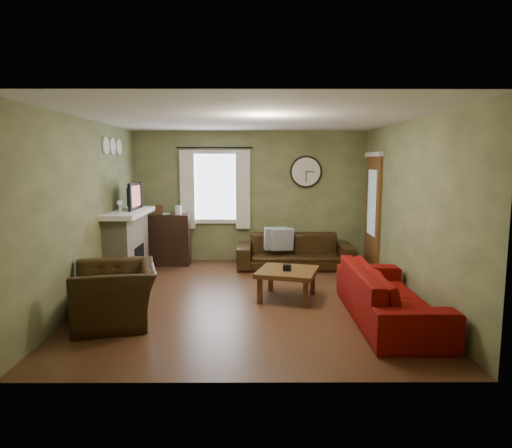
{
  "coord_description": "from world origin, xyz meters",
  "views": [
    {
      "loc": [
        0.07,
        -6.52,
        2.0
      ],
      "look_at": [
        0.1,
        0.4,
        1.05
      ],
      "focal_mm": 32.0,
      "sensor_mm": 36.0,
      "label": 1
    }
  ],
  "objects_px": {
    "sofa_red": "(389,294)",
    "armchair": "(115,294)",
    "bookshelf": "(168,240)",
    "sofa_brown": "(295,251)",
    "coffee_table": "(287,284)"
  },
  "relations": [
    {
      "from": "sofa_brown",
      "to": "sofa_red",
      "type": "relative_size",
      "value": 0.95
    },
    {
      "from": "sofa_red",
      "to": "coffee_table",
      "type": "distance_m",
      "value": 1.53
    },
    {
      "from": "coffee_table",
      "to": "bookshelf",
      "type": "bearing_deg",
      "value": 133.84
    },
    {
      "from": "bookshelf",
      "to": "armchair",
      "type": "relative_size",
      "value": 0.88
    },
    {
      "from": "sofa_brown",
      "to": "coffee_table",
      "type": "xyz_separation_m",
      "value": [
        -0.28,
        -1.99,
        -0.1
      ]
    },
    {
      "from": "sofa_red",
      "to": "bookshelf",
      "type": "bearing_deg",
      "value": 46.8
    },
    {
      "from": "bookshelf",
      "to": "sofa_brown",
      "type": "distance_m",
      "value": 2.46
    },
    {
      "from": "coffee_table",
      "to": "armchair",
      "type": "bearing_deg",
      "value": -156.1
    },
    {
      "from": "sofa_brown",
      "to": "armchair",
      "type": "bearing_deg",
      "value": -130.07
    },
    {
      "from": "sofa_red",
      "to": "armchair",
      "type": "height_order",
      "value": "armchair"
    },
    {
      "from": "sofa_brown",
      "to": "bookshelf",
      "type": "bearing_deg",
      "value": 174.12
    },
    {
      "from": "bookshelf",
      "to": "coffee_table",
      "type": "height_order",
      "value": "bookshelf"
    },
    {
      "from": "sofa_brown",
      "to": "armchair",
      "type": "xyz_separation_m",
      "value": [
        -2.5,
        -2.97,
        0.04
      ]
    },
    {
      "from": "bookshelf",
      "to": "coffee_table",
      "type": "bearing_deg",
      "value": -46.16
    },
    {
      "from": "sofa_brown",
      "to": "coffee_table",
      "type": "relative_size",
      "value": 2.66
    }
  ]
}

